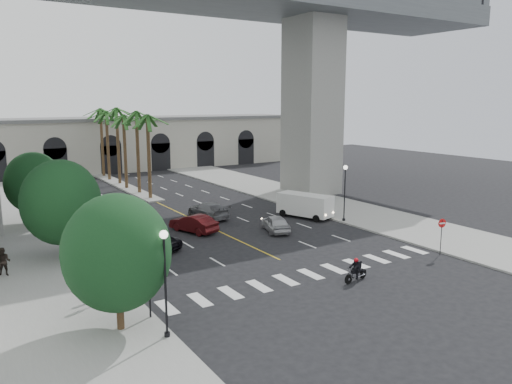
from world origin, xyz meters
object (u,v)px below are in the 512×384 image
Objects in this scene: motorcycle_rider at (357,270)px; car_a at (275,223)px; lamp_post_left_far at (67,200)px; traffic_signal_near at (149,273)px; car_e at (117,212)px; lamp_post_right at (345,188)px; car_d at (208,210)px; lamp_post_left_near at (165,275)px; pedestrian_a at (102,283)px; do_not_enter_sign at (442,229)px; car_b at (193,223)px; car_c at (151,241)px; cargo_van at (305,205)px; pedestrian_b at (3,262)px; traffic_signal_far at (124,253)px.

car_a is at bearing 68.76° from motorcycle_rider.
traffic_signal_near is (0.10, -18.50, -0.71)m from lamp_post_left_far.
car_a is at bearing 114.89° from car_e.
car_d is (-9.90, 8.27, -2.46)m from lamp_post_right.
lamp_post_left_near reaches higher than traffic_signal_near.
do_not_enter_sign reaches higher than pedestrian_a.
car_d is (12.90, 0.27, -2.46)m from lamp_post_left_far.
lamp_post_left_near and lamp_post_left_far have the same top height.
do_not_enter_sign reaches higher than car_d.
car_b is 5.31m from car_d.
lamp_post_left_near reaches higher than car_b.
car_b is 0.97× the size of car_c.
cargo_van is 14.75m from do_not_enter_sign.
lamp_post_left_far is at bearing 151.38° from do_not_enter_sign.
do_not_enter_sign is at bearing -41.07° from lamp_post_left_far.
lamp_post_left_near is at bearing -92.29° from traffic_signal_near.
traffic_signal_near is 1.74× the size of motorcycle_rider.
traffic_signal_near is 22.79m from car_d.
car_d is at bearing 19.36° from pedestrian_a.
pedestrian_b is at bearing 18.86° from car_d.
traffic_signal_far is 2.03m from pedestrian_a.
do_not_enter_sign is (21.99, -0.75, -0.54)m from traffic_signal_near.
lamp_post_left_far is 1.47× the size of traffic_signal_far.
pedestrian_b reaches higher than pedestrian_a.
lamp_post_left_near reaches higher than traffic_signal_far.
traffic_signal_near is at bearing 53.24° from car_a.
pedestrian_a reaches higher than car_e.
car_b is 15.56m from pedestrian_b.
pedestrian_a is (-1.36, -0.01, -1.50)m from traffic_signal_far.
car_e is 16.01m from pedestrian_b.
pedestrian_a is (-16.81, -7.20, 0.28)m from car_a.
lamp_post_left_far is 0.94× the size of cargo_van.
pedestrian_b is (-21.17, -0.32, 0.35)m from car_a.
lamp_post_left_far reaches higher than car_c.
car_b is at bearing 92.41° from motorcycle_rider.
lamp_post_left_far reaches higher than car_a.
motorcycle_rider is 17.32m from cargo_van.
motorcycle_rider is at bearing -47.79° from pedestrian_a.
car_b is (9.35, 10.74, -1.75)m from traffic_signal_far.
pedestrian_a is (-24.06, -6.51, -2.21)m from lamp_post_right.
cargo_van is (8.02, -4.83, 0.51)m from car_d.
do_not_enter_sign is (-0.71, -11.25, -1.25)m from lamp_post_right.
car_c is at bearing 176.01° from lamp_post_right.
lamp_post_left_far is at bearing 58.16° from pedestrian_a.
motorcycle_rider is at bearing 83.80° from car_b.
traffic_signal_far is 0.64× the size of cargo_van.
car_e is at bearing 97.91° from motorcycle_rider.
car_e is at bearing -30.60° from car_a.
lamp_post_left_far is 1.15× the size of car_e.
lamp_post_right is 7.70m from car_a.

